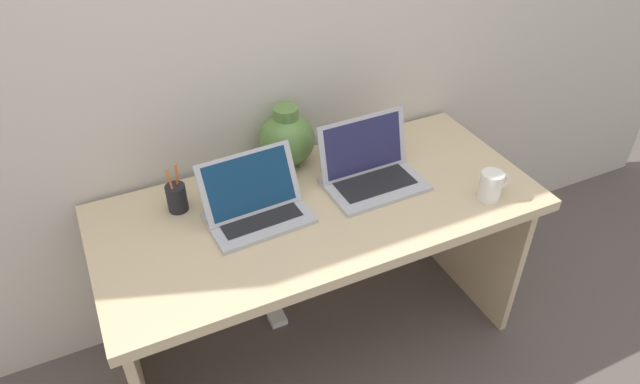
{
  "coord_description": "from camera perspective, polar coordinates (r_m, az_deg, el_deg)",
  "views": [
    {
      "loc": [
        -0.66,
        -1.38,
        1.92
      ],
      "look_at": [
        0.0,
        0.0,
        0.77
      ],
      "focal_mm": 31.82,
      "sensor_mm": 36.0,
      "label": 1
    }
  ],
  "objects": [
    {
      "name": "back_wall",
      "position": [
        2.01,
        -4.9,
        15.99
      ],
      "size": [
        4.4,
        0.04,
        2.4
      ],
      "primitive_type": "cube",
      "color": "beige",
      "rests_on": "ground"
    },
    {
      "name": "ground_plane",
      "position": [
        2.45,
        -0.0,
        -14.47
      ],
      "size": [
        6.0,
        6.0,
        0.0
      ],
      "primitive_type": "plane",
      "color": "#564C47"
    },
    {
      "name": "laptop_right",
      "position": [
        2.03,
        4.98,
        2.55
      ],
      "size": [
        0.35,
        0.24,
        0.22
      ],
      "color": "#B2B2B7",
      "rests_on": "desk"
    },
    {
      "name": "power_brick",
      "position": [
        2.5,
        -4.32,
        -12.59
      ],
      "size": [
        0.07,
        0.07,
        0.03
      ],
      "primitive_type": "cube",
      "color": "white",
      "rests_on": "ground"
    },
    {
      "name": "green_vase",
      "position": [
        2.1,
        -3.36,
        5.41
      ],
      "size": [
        0.21,
        0.21,
        0.23
      ],
      "color": "#5B843D",
      "rests_on": "desk"
    },
    {
      "name": "pen_cup",
      "position": [
        1.95,
        -14.21,
        -0.53
      ],
      "size": [
        0.07,
        0.07,
        0.18
      ],
      "color": "black",
      "rests_on": "desk"
    },
    {
      "name": "desk",
      "position": [
        2.04,
        -0.0,
        -4.49
      ],
      "size": [
        1.52,
        0.69,
        0.72
      ],
      "color": "#D1B78C",
      "rests_on": "ground"
    },
    {
      "name": "laptop_left",
      "position": [
        1.87,
        -6.6,
        -0.99
      ],
      "size": [
        0.34,
        0.24,
        0.21
      ],
      "color": "#B2B2B7",
      "rests_on": "desk"
    },
    {
      "name": "coffee_mug",
      "position": [
        2.02,
        16.83,
        0.62
      ],
      "size": [
        0.12,
        0.08,
        0.11
      ],
      "color": "white",
      "rests_on": "desk"
    }
  ]
}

